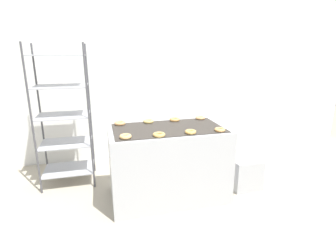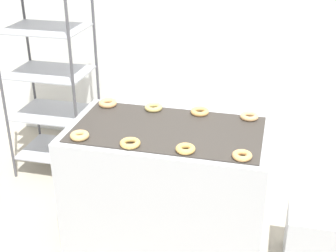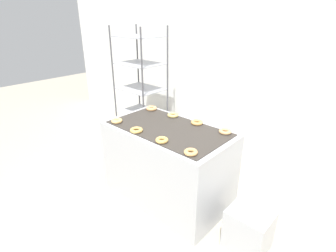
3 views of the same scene
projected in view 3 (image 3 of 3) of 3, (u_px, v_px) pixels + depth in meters
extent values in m
plane|color=#B2A893|center=(126.00, 225.00, 2.71)|extent=(14.00, 14.00, 0.00)
cube|color=white|center=(240.00, 62.00, 3.60)|extent=(8.00, 0.05, 2.80)
cube|color=#B7BABF|center=(168.00, 164.00, 2.97)|extent=(1.38, 0.78, 0.88)
cube|color=#38332D|center=(168.00, 128.00, 2.79)|extent=(1.27, 0.69, 0.01)
cube|color=#262628|center=(173.00, 177.00, 2.42)|extent=(0.12, 0.07, 0.10)
cylinder|color=#4C4C51|center=(114.00, 89.00, 4.05)|extent=(0.02, 0.02, 1.86)
cylinder|color=#4C4C51|center=(143.00, 98.00, 3.65)|extent=(0.02, 0.02, 1.86)
cylinder|color=#4C4C51|center=(139.00, 83.00, 4.40)|extent=(0.02, 0.02, 1.86)
cylinder|color=#4C4C51|center=(168.00, 90.00, 3.99)|extent=(0.02, 0.02, 1.86)
cube|color=#A8AAB2|center=(143.00, 134.00, 4.32)|extent=(0.66, 0.51, 0.01)
cube|color=#A8AAB2|center=(142.00, 112.00, 4.17)|extent=(0.66, 0.51, 0.01)
cube|color=#A8AAB2|center=(141.00, 89.00, 4.02)|extent=(0.66, 0.51, 0.01)
cube|color=#A8AAB2|center=(140.00, 64.00, 3.86)|extent=(0.66, 0.51, 0.01)
cube|color=#A8AAB2|center=(138.00, 36.00, 3.71)|extent=(0.66, 0.51, 0.01)
cube|color=#B7BABF|center=(249.00, 229.00, 2.39)|extent=(0.37, 0.33, 0.40)
torus|color=#E8B36B|center=(117.00, 121.00, 2.92)|extent=(0.12, 0.12, 0.04)
torus|color=#DEAE5A|center=(136.00, 130.00, 2.69)|extent=(0.13, 0.13, 0.03)
torus|color=#E7B059|center=(162.00, 140.00, 2.48)|extent=(0.12, 0.12, 0.04)
torus|color=#EAAA62|center=(191.00, 152.00, 2.26)|extent=(0.12, 0.12, 0.04)
torus|color=#E4A667|center=(151.00, 108.00, 3.30)|extent=(0.14, 0.14, 0.04)
torus|color=#DABD69|center=(173.00, 115.00, 3.09)|extent=(0.13, 0.13, 0.04)
torus|color=#E9AA5C|center=(197.00, 122.00, 2.88)|extent=(0.13, 0.13, 0.04)
torus|color=#E8AF71|center=(225.00, 131.00, 2.66)|extent=(0.13, 0.13, 0.04)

